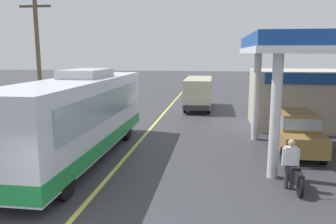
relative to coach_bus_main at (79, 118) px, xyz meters
The scene contains 9 objects.
ground 12.90m from the coach_bus_main, 81.72° to the left, with size 120.00×120.00×0.00m, color #38383D.
lane_divider_stripe 8.06m from the coach_bus_main, 76.47° to the left, with size 0.16×50.00×0.01m, color #D8CC4C.
coach_bus_main is the anchor object (origin of this frame).
gas_station_roadside 12.73m from the coach_bus_main, 26.89° to the left, with size 9.10×11.95×5.10m.
car_at_pump 9.41m from the coach_bus_main, 13.48° to the left, with size 1.70×4.20×1.82m.
minibus_opposing_lane 14.23m from the coach_bus_main, 72.56° to the left, with size 2.04×6.13×2.44m.
motorcycle_parked_forecourt 8.56m from the coach_bus_main, 14.50° to the right, with size 0.55×1.80×0.92m.
pedestrian_near_pump 8.32m from the coach_bus_main, 15.04° to the right, with size 0.55×0.22×1.66m.
utility_pole_roadside 7.06m from the coach_bus_main, 131.31° to the left, with size 1.80×0.24×7.54m.
Camera 1 is at (3.68, -5.52, 4.35)m, focal length 35.61 mm.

